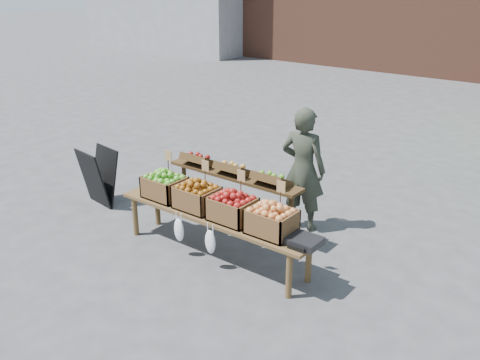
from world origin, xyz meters
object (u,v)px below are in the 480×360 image
Objects in this scene: vendor at (303,169)px; crate_russet_pears at (197,198)px; display_bench at (215,235)px; crate_golden_apples at (165,187)px; chalkboard_sign at (99,177)px; crate_green_apples at (272,222)px; crate_red_apples at (232,209)px; back_table at (234,194)px; weighing_scale at (304,241)px.

crate_russet_pears is at bearing 53.81° from vendor.
crate_golden_apples is at bearing 180.00° from display_bench.
crate_golden_apples is at bearing 1.98° from chalkboard_sign.
crate_green_apples is at bearing 98.35° from vendor.
crate_golden_apples is 1.00× the size of crate_red_apples.
back_table is 4.20× the size of crate_golden_apples.
vendor reaches higher than crate_golden_apples.
vendor is 3.35× the size of crate_green_apples.
weighing_scale is at bearing 0.00° from crate_golden_apples.
vendor is at bearing 42.06° from back_table.
back_table is 4.20× the size of crate_russet_pears.
weighing_scale is (0.85, -1.33, -0.23)m from vendor.
crate_green_apples is 0.44m from weighing_scale.
vendor is 0.80× the size of back_table.
crate_russet_pears is 1.00× the size of crate_red_apples.
crate_red_apples is at bearing 180.00° from crate_green_apples.
crate_green_apples is at bearing 180.00° from weighing_scale.
chalkboard_sign reaches higher than weighing_scale.
crate_golden_apples reaches higher than weighing_scale.
display_bench is 0.51m from crate_russet_pears.
crate_red_apples is at bearing 0.00° from crate_golden_apples.
crate_russet_pears is at bearing 180.00° from display_bench.
back_table is 6.18× the size of weighing_scale.
vendor is 3.35× the size of crate_red_apples.
weighing_scale is (0.43, 0.00, -0.10)m from crate_green_apples.
chalkboard_sign is 2.55× the size of weighing_scale.
back_table is 0.74m from crate_russet_pears.
vendor is 3.35× the size of crate_golden_apples.
crate_russet_pears is (2.11, -0.16, 0.28)m from chalkboard_sign.
crate_golden_apples is at bearing 180.00° from weighing_scale.
display_bench is (2.39, -0.16, -0.15)m from chalkboard_sign.
chalkboard_sign is at bearing 174.07° from crate_golden_apples.
crate_green_apples is (1.65, 0.00, 0.00)m from crate_golden_apples.
crate_golden_apples is (-1.23, -1.33, -0.13)m from vendor.
crate_green_apples reaches higher than display_bench.
crate_red_apples is at bearing 0.00° from display_bench.
crate_red_apples is (0.55, 0.00, 0.00)m from crate_russet_pears.
weighing_scale is at bearing 0.00° from crate_russet_pears.
crate_red_apples and crate_green_apples have the same top height.
crate_russet_pears is at bearing 180.00° from crate_green_apples.
back_table is 0.78× the size of display_bench.
chalkboard_sign is at bearing 175.61° from crate_russet_pears.
vendor reaches higher than crate_russet_pears.
chalkboard_sign is 3.64m from weighing_scale.
display_bench is 0.93m from crate_green_apples.
back_table is 0.93m from crate_red_apples.
vendor is at bearing 107.54° from crate_green_apples.
crate_russet_pears reaches higher than weighing_scale.
crate_golden_apples is 1.00× the size of crate_green_apples.
vendor is 0.62× the size of display_bench.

